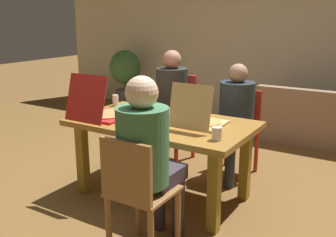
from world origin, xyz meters
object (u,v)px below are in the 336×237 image
(couch, at_px, (334,123))
(potted_plant, at_px, (125,74))
(chair_0, at_px, (239,128))
(plate_2, at_px, (152,129))
(dining_table, at_px, (162,132))
(plate_1, at_px, (140,108))
(chair_1, at_px, (137,194))
(pizza_box_1, at_px, (200,120))
(drinking_glass_0, at_px, (217,134))
(chair_2, at_px, (176,115))
(pizza_box_0, at_px, (103,112))
(person_0, at_px, (234,111))
(drinking_glass_1, at_px, (116,100))
(plate_0, at_px, (177,113))
(person_1, at_px, (147,151))
(drinking_glass_3, at_px, (156,113))
(person_2, at_px, (170,98))
(drinking_glass_2, at_px, (142,111))

(couch, relative_size, potted_plant, 1.79)
(chair_0, relative_size, plate_2, 3.98)
(dining_table, distance_m, plate_1, 0.51)
(chair_1, height_order, pizza_box_1, pizza_box_1)
(dining_table, xyz_separation_m, pizza_box_1, (0.36, 0.02, 0.16))
(drinking_glass_0, bearing_deg, chair_2, 131.68)
(chair_2, distance_m, drinking_glass_0, 1.60)
(pizza_box_0, bearing_deg, potted_plant, 124.26)
(drinking_glass_0, xyz_separation_m, couch, (0.45, 2.68, -0.50))
(person_0, bearing_deg, plate_1, -147.69)
(plate_2, distance_m, drinking_glass_1, 0.95)
(plate_0, bearing_deg, person_1, -70.17)
(person_0, relative_size, couch, 0.63)
(pizza_box_0, relative_size, drinking_glass_3, 3.77)
(person_0, xyz_separation_m, person_1, (0.00, -1.55, 0.05))
(person_2, bearing_deg, drinking_glass_2, -77.77)
(plate_1, bearing_deg, plate_2, -46.67)
(chair_2, bearing_deg, person_0, -12.05)
(plate_0, height_order, potted_plant, potted_plant)
(person_1, xyz_separation_m, drinking_glass_2, (-0.61, 0.81, 0.03))
(drinking_glass_3, bearing_deg, person_1, -60.45)
(drinking_glass_3, height_order, couch, drinking_glass_3)
(plate_2, relative_size, drinking_glass_1, 1.90)
(person_0, height_order, plate_2, person_0)
(pizza_box_1, distance_m, drinking_glass_0, 0.39)
(drinking_glass_0, bearing_deg, drinking_glass_1, 160.33)
(pizza_box_1, xyz_separation_m, couch, (0.74, 2.41, -0.50))
(plate_0, bearing_deg, drinking_glass_2, -131.88)
(pizza_box_1, bearing_deg, person_2, 134.96)
(drinking_glass_1, bearing_deg, potted_plant, 125.72)
(chair_2, bearing_deg, pizza_box_0, -95.48)
(chair_2, height_order, drinking_glass_0, chair_2)
(plate_1, bearing_deg, chair_0, 39.03)
(dining_table, xyz_separation_m, pizza_box_0, (-0.51, -0.21, 0.16))
(dining_table, distance_m, drinking_glass_1, 0.78)
(chair_2, height_order, pizza_box_1, pizza_box_1)
(chair_0, xyz_separation_m, potted_plant, (-2.82, 1.71, 0.14))
(couch, xyz_separation_m, potted_plant, (-3.54, 0.19, 0.35))
(pizza_box_1, relative_size, drinking_glass_0, 4.34)
(chair_0, bearing_deg, pizza_box_0, -128.60)
(drinking_glass_0, relative_size, drinking_glass_2, 0.94)
(chair_1, xyz_separation_m, drinking_glass_2, (-0.61, 0.94, 0.29))
(pizza_box_1, bearing_deg, drinking_glass_1, 168.54)
(dining_table, xyz_separation_m, drinking_glass_0, (0.65, -0.25, 0.15))
(chair_2, relative_size, potted_plant, 0.94)
(person_0, height_order, drinking_glass_1, person_0)
(person_2, xyz_separation_m, drinking_glass_3, (0.35, -0.82, 0.04))
(drinking_glass_2, xyz_separation_m, couch, (1.34, 2.40, -0.50))
(plate_0, distance_m, drinking_glass_1, 0.72)
(chair_1, height_order, drinking_glass_0, chair_1)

